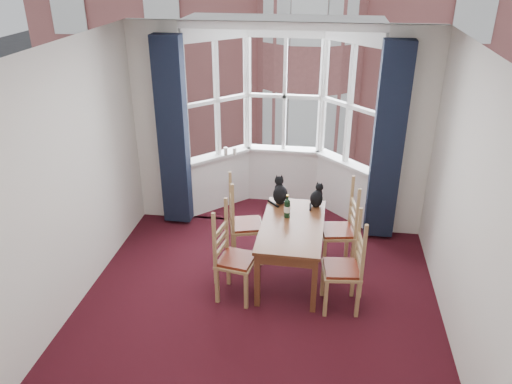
% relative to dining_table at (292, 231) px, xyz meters
% --- Properties ---
extents(floor, '(4.50, 4.50, 0.00)m').
position_rel_dining_table_xyz_m(floor, '(-0.31, -0.94, -0.62)').
color(floor, black).
rests_on(floor, ground).
extents(ceiling, '(4.50, 4.50, 0.00)m').
position_rel_dining_table_xyz_m(ceiling, '(-0.31, -0.94, 2.18)').
color(ceiling, white).
rests_on(ceiling, floor).
extents(wall_left, '(0.00, 4.50, 4.50)m').
position_rel_dining_table_xyz_m(wall_left, '(-2.31, -0.94, 0.78)').
color(wall_left, silver).
rests_on(wall_left, floor).
extents(wall_right, '(0.00, 4.50, 4.50)m').
position_rel_dining_table_xyz_m(wall_right, '(1.69, -0.94, 0.78)').
color(wall_right, silver).
rests_on(wall_right, floor).
extents(wall_back_pier_left, '(0.70, 0.12, 2.80)m').
position_rel_dining_table_xyz_m(wall_back_pier_left, '(-1.96, 1.31, 0.78)').
color(wall_back_pier_left, silver).
rests_on(wall_back_pier_left, floor).
extents(wall_back_pier_right, '(0.70, 0.12, 2.80)m').
position_rel_dining_table_xyz_m(wall_back_pier_right, '(1.34, 1.31, 0.78)').
color(wall_back_pier_right, silver).
rests_on(wall_back_pier_right, floor).
extents(bay_window, '(2.76, 0.94, 2.80)m').
position_rel_dining_table_xyz_m(bay_window, '(-0.31, 1.81, 0.78)').
color(bay_window, white).
rests_on(bay_window, floor).
extents(curtain_left, '(0.38, 0.22, 2.60)m').
position_rel_dining_table_xyz_m(curtain_left, '(-1.73, 1.13, 0.73)').
color(curtain_left, black).
rests_on(curtain_left, floor).
extents(curtain_right, '(0.38, 0.22, 2.60)m').
position_rel_dining_table_xyz_m(curtain_right, '(1.11, 1.13, 0.73)').
color(curtain_right, black).
rests_on(curtain_right, floor).
extents(dining_table, '(0.74, 1.35, 0.72)m').
position_rel_dining_table_xyz_m(dining_table, '(0.00, 0.00, 0.00)').
color(dining_table, brown).
rests_on(dining_table, floor).
extents(chair_left_near, '(0.46, 0.48, 0.92)m').
position_rel_dining_table_xyz_m(chair_left_near, '(-0.66, -0.46, -0.15)').
color(chair_left_near, '#A07D4D').
rests_on(chair_left_near, floor).
extents(chair_left_far, '(0.50, 0.51, 0.92)m').
position_rel_dining_table_xyz_m(chair_left_far, '(-0.68, 0.29, -0.15)').
color(chair_left_far, '#A07D4D').
rests_on(chair_left_far, floor).
extents(chair_right_near, '(0.44, 0.46, 0.92)m').
position_rel_dining_table_xyz_m(chair_right_near, '(0.67, -0.48, -0.15)').
color(chair_right_near, '#A07D4D').
rests_on(chair_right_near, floor).
extents(chair_right_far, '(0.46, 0.48, 0.92)m').
position_rel_dining_table_xyz_m(chair_right_far, '(0.62, 0.34, -0.15)').
color(chair_right_far, '#A07D4D').
rests_on(chair_right_far, floor).
extents(cat_left, '(0.25, 0.30, 0.36)m').
position_rel_dining_table_xyz_m(cat_left, '(-0.20, 0.54, 0.23)').
color(cat_left, black).
rests_on(cat_left, dining_table).
extents(cat_right, '(0.23, 0.26, 0.31)m').
position_rel_dining_table_xyz_m(cat_right, '(0.26, 0.52, 0.21)').
color(cat_right, black).
rests_on(cat_right, dining_table).
extents(wine_bottle, '(0.07, 0.07, 0.29)m').
position_rel_dining_table_xyz_m(wine_bottle, '(-0.08, 0.17, 0.22)').
color(wine_bottle, black).
rests_on(wine_bottle, dining_table).
extents(candle_tall, '(0.06, 0.06, 0.11)m').
position_rel_dining_table_xyz_m(candle_tall, '(-1.12, 1.66, 0.30)').
color(candle_tall, white).
rests_on(candle_tall, bay_window).
extents(candle_short, '(0.06, 0.06, 0.10)m').
position_rel_dining_table_xyz_m(candle_short, '(-0.99, 1.69, 0.30)').
color(candle_short, white).
rests_on(candle_short, bay_window).
extents(street, '(80.00, 80.00, 0.00)m').
position_rel_dining_table_xyz_m(street, '(-0.31, 31.31, -6.62)').
color(street, '#333335').
rests_on(street, ground).
extents(tenement_building, '(18.40, 7.80, 15.20)m').
position_rel_dining_table_xyz_m(tenement_building, '(-0.31, 13.07, 0.97)').
color(tenement_building, '#A25753').
rests_on(tenement_building, street).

